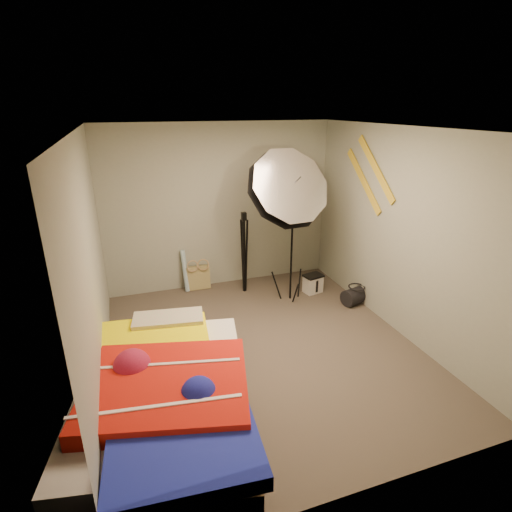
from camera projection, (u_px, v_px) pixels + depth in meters
name	position (u px, v px, depth m)	size (l,w,h in m)	color
floor	(264.00, 348.00, 4.76)	(4.00, 4.00, 0.00)	#52493F
ceiling	(266.00, 129.00, 3.87)	(4.00, 4.00, 0.00)	silver
wall_back	(220.00, 207.00, 6.08)	(3.50, 3.50, 0.00)	gray
wall_front	(374.00, 351.00, 2.54)	(3.50, 3.50, 0.00)	gray
wall_left	(92.00, 270.00, 3.78)	(4.00, 4.00, 0.00)	gray
wall_right	(400.00, 234.00, 4.84)	(4.00, 4.00, 0.00)	gray
tote_bag	(198.00, 278.00, 6.24)	(0.36, 0.11, 0.36)	tan
wrapping_roll	(185.00, 271.00, 6.13)	(0.07, 0.07, 0.65)	#5B9DB6
camera_case	(313.00, 284.00, 6.14)	(0.26, 0.19, 0.26)	silver
duffel_bag	(356.00, 296.00, 5.79)	(0.24, 0.24, 0.40)	black
wall_stripe_upper	(376.00, 169.00, 5.12)	(0.02, 1.10, 0.10)	gold
wall_stripe_lower	(363.00, 181.00, 5.41)	(0.02, 1.10, 0.10)	gold
bed	(165.00, 397.00, 3.52)	(1.83, 2.43, 0.62)	#4A3821
photo_umbrella	(286.00, 190.00, 5.20)	(1.33, 0.95, 2.33)	black
camera_tripod	(244.00, 247.00, 5.97)	(0.07, 0.07, 1.26)	black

